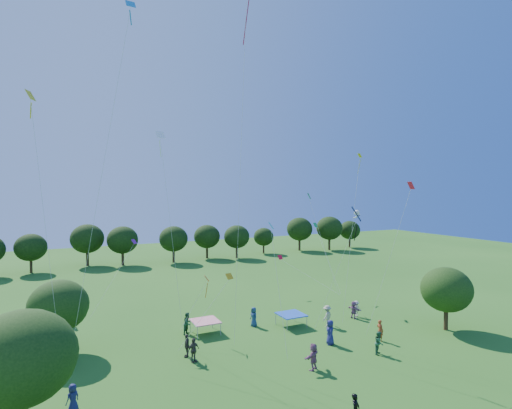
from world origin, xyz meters
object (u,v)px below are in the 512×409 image
(near_tree_west, at_px, (22,358))
(near_tree_north, at_px, (59,306))
(tent_blue, at_px, (291,315))
(red_high_kite, at_px, (244,65))
(pirate_kite, at_px, (356,215))
(tent_red_stripe, at_px, (205,321))
(near_tree_east, at_px, (446,290))

(near_tree_west, relative_size, near_tree_north, 1.17)
(tent_blue, height_order, red_high_kite, red_high_kite)
(tent_blue, xyz_separation_m, pirate_kite, (1.06, -7.28, 9.18))
(near_tree_north, xyz_separation_m, tent_red_stripe, (10.99, -0.83, -2.48))
(red_high_kite, bearing_deg, pirate_kite, -19.72)
(tent_blue, bearing_deg, near_tree_east, -30.07)
(tent_red_stripe, bearing_deg, near_tree_west, -140.77)
(near_tree_east, height_order, pirate_kite, pirate_kite)
(tent_red_stripe, relative_size, red_high_kite, 0.09)
(near_tree_west, relative_size, tent_blue, 2.90)
(near_tree_west, bearing_deg, pirate_kite, 3.50)
(near_tree_west, height_order, near_tree_east, near_tree_west)
(near_tree_north, distance_m, tent_blue, 18.73)
(near_tree_north, xyz_separation_m, near_tree_east, (29.90, -9.10, -0.02))
(near_tree_west, distance_m, tent_red_stripe, 16.38)
(pirate_kite, height_order, red_high_kite, red_high_kite)
(near_tree_east, xyz_separation_m, tent_blue, (-11.49, 6.65, -2.46))
(red_high_kite, bearing_deg, tent_blue, 34.54)
(near_tree_north, height_order, tent_blue, near_tree_north)
(pirate_kite, bearing_deg, near_tree_east, 3.42)
(near_tree_west, distance_m, near_tree_north, 11.12)
(near_tree_west, xyz_separation_m, pirate_kite, (20.93, 1.28, 6.08))
(near_tree_west, height_order, near_tree_north, near_tree_west)
(near_tree_east, height_order, red_high_kite, red_high_kite)
(tent_red_stripe, bearing_deg, near_tree_east, -23.63)
(near_tree_west, relative_size, red_high_kite, 0.26)
(near_tree_west, height_order, pirate_kite, pirate_kite)
(near_tree_east, distance_m, tent_red_stripe, 20.78)
(near_tree_east, bearing_deg, tent_red_stripe, 156.37)
(near_tree_west, bearing_deg, near_tree_north, 82.40)
(near_tree_east, bearing_deg, near_tree_west, -176.52)
(near_tree_east, bearing_deg, pirate_kite, -176.58)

